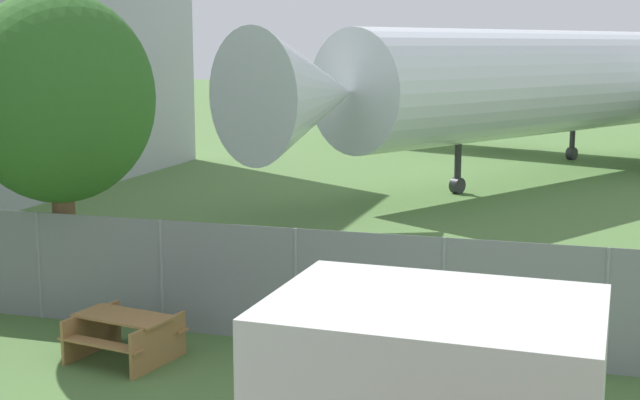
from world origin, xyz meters
TOP-DOWN VIEW (x-y plane):
  - perimeter_fence at (0.00, 11.10)m, footprint 56.07×0.07m
  - airplane at (8.08, 36.33)m, footprint 28.17×34.83m
  - picnic_bench_near_cabin at (0.11, 9.50)m, footprint 1.83×1.67m
  - tree_near_hangar at (-2.18, 11.44)m, footprint 3.57×3.57m

SIDE VIEW (x-z plane):
  - picnic_bench_near_cabin at x=0.11m, z-range 0.09..0.85m
  - perimeter_fence at x=0.00m, z-range 0.00..2.04m
  - airplane at x=8.08m, z-range -2.11..9.41m
  - tree_near_hangar at x=-2.18m, z-range 1.07..7.19m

